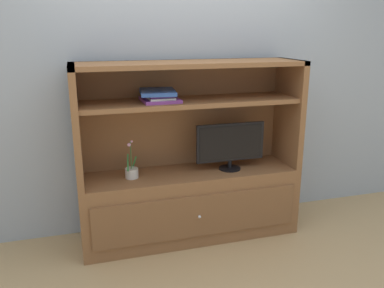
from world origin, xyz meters
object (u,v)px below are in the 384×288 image
Objects in this scene: potted_plant at (132,172)px; tv_monitor at (230,144)px; media_console at (190,183)px; magazine_stack at (159,96)px.

tv_monitor is at bearing -1.94° from potted_plant.
media_console reaches higher than tv_monitor.
tv_monitor is (0.33, -0.04, 0.32)m from media_console.
tv_monitor is 1.91× the size of potted_plant.
media_console is 0.79m from magazine_stack.
magazine_stack is (-0.59, 0.03, 0.43)m from tv_monitor.
magazine_stack is at bearing 176.78° from tv_monitor.
tv_monitor is 0.83m from potted_plant.
potted_plant is (-0.82, 0.03, -0.17)m from tv_monitor.
potted_plant is at bearing -178.70° from magazine_stack.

